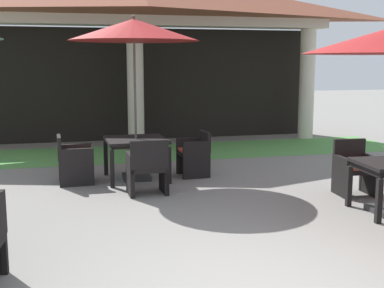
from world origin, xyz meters
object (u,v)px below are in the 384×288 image
object	(u,v)px
patio_chair_far_back_east	(195,154)
patio_table_far_back	(136,143)
patio_chair_mid_right_north	(354,170)
patio_chair_far_back_south	(148,168)
patio_chair_far_back_west	(74,161)
patio_umbrella_far_back	(134,32)

from	to	relation	value
patio_chair_far_back_east	patio_table_far_back	bearing A→B (deg)	90.00
patio_chair_mid_right_north	patio_chair_far_back_east	xyz separation A→B (m)	(-2.11, 1.88, 0.01)
patio_chair_mid_right_north	patio_chair_far_back_south	world-z (taller)	patio_chair_far_back_south
patio_chair_mid_right_north	patio_chair_far_back_west	size ratio (longest dim) A/B	1.03
patio_chair_mid_right_north	patio_chair_far_back_west	world-z (taller)	patio_chair_mid_right_north
patio_umbrella_far_back	patio_chair_far_back_east	size ratio (longest dim) A/B	3.51
patio_table_far_back	patio_umbrella_far_back	world-z (taller)	patio_umbrella_far_back
patio_umbrella_far_back	patio_chair_far_back_east	bearing A→B (deg)	1.80
patio_chair_far_back_south	patio_chair_far_back_east	bearing A→B (deg)	45.18
patio_table_far_back	patio_chair_far_back_east	world-z (taller)	patio_chair_far_back_east
patio_chair_far_back_west	patio_chair_far_back_south	bearing A→B (deg)	44.93
patio_umbrella_far_back	patio_chair_far_back_west	xyz separation A→B (m)	(-1.08, -0.03, -2.18)
patio_chair_far_back_west	patio_chair_far_back_east	bearing A→B (deg)	90.00
patio_umbrella_far_back	patio_chair_far_back_south	xyz separation A→B (m)	(0.03, -1.08, -2.16)
patio_umbrella_far_back	patio_chair_far_back_east	distance (m)	2.43
patio_chair_mid_right_north	patio_umbrella_far_back	distance (m)	4.28
patio_chair_far_back_east	patio_umbrella_far_back	bearing A→B (deg)	90.00
patio_table_far_back	patio_chair_far_back_west	size ratio (longest dim) A/B	1.28
patio_chair_far_back_west	patio_chair_far_back_south	distance (m)	1.53
patio_chair_mid_right_north	patio_umbrella_far_back	bearing A→B (deg)	-26.66
patio_chair_mid_right_north	patio_table_far_back	distance (m)	3.69
patio_umbrella_far_back	patio_chair_far_back_west	world-z (taller)	patio_umbrella_far_back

